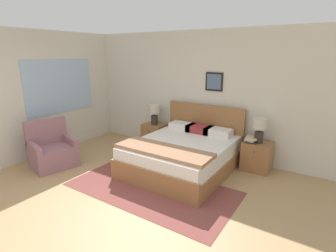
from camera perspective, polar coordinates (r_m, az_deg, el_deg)
name	(u,v)px	position (r m, az deg, el deg)	size (l,w,h in m)	color
ground_plane	(83,222)	(3.82, -18.00, -19.24)	(16.00, 16.00, 0.00)	tan
wall_back	(197,93)	(5.72, 6.23, 7.09)	(7.66, 0.09, 2.60)	beige
wall_left	(55,92)	(6.31, -23.34, 6.75)	(0.08, 5.54, 2.60)	beige
area_rug_main	(152,189)	(4.40, -3.54, -13.43)	(2.71, 1.41, 0.01)	brown
bed	(182,154)	(4.95, 3.18, -6.08)	(1.71, 1.98, 1.10)	#936038
armchair	(52,151)	(5.58, -23.86, -5.09)	(0.84, 0.91, 0.89)	#8E606B
nightstand_near_window	(155,135)	(6.17, -2.86, -2.02)	(0.51, 0.46, 0.55)	#936038
nightstand_by_door	(257,156)	(5.22, 18.79, -6.20)	(0.51, 0.46, 0.55)	#936038
table_lamp_near_window	(154,112)	(6.01, -3.01, 3.05)	(0.25, 0.25, 0.46)	#2D2823
table_lamp_by_door	(260,127)	(5.03, 19.32, -0.30)	(0.25, 0.25, 0.46)	#2D2823
book_thick_bottom	(251,141)	(5.11, 17.70, -3.13)	(0.23, 0.30, 0.03)	#232328
book_hardcover_middle	(252,139)	(5.10, 17.73, -2.79)	(0.20, 0.27, 0.03)	beige
book_novel_upper	(252,138)	(5.09, 17.76, -2.48)	(0.23, 0.25, 0.03)	beige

